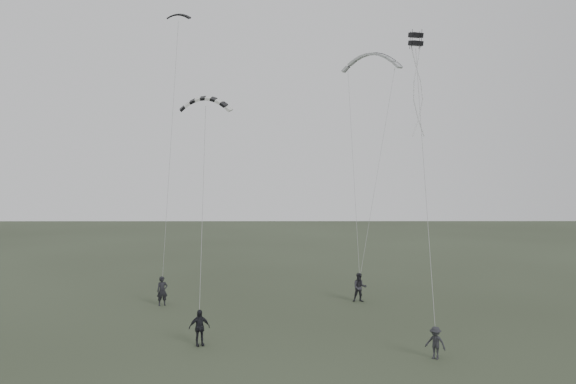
{
  "coord_description": "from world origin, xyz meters",
  "views": [
    {
      "loc": [
        1.6,
        -28.26,
        8.55
      ],
      "look_at": [
        1.71,
        5.47,
        7.37
      ],
      "focal_mm": 35.0,
      "sensor_mm": 36.0,
      "label": 1
    }
  ],
  "objects_px": {
    "flyer_left": "(162,291)",
    "flyer_far": "(435,343)",
    "kite_dark_small": "(178,15)",
    "kite_striped": "(206,98)",
    "kite_box": "(416,39)",
    "flyer_right": "(360,287)",
    "kite_pale_large": "(371,54)",
    "flyer_center": "(199,328)"
  },
  "relations": [
    {
      "from": "flyer_far",
      "to": "kite_box",
      "type": "bearing_deg",
      "value": 123.18
    },
    {
      "from": "flyer_left",
      "to": "kite_pale_large",
      "type": "height_order",
      "value": "kite_pale_large"
    },
    {
      "from": "flyer_right",
      "to": "kite_striped",
      "type": "distance_m",
      "value": 15.82
    },
    {
      "from": "kite_box",
      "to": "flyer_left",
      "type": "bearing_deg",
      "value": 140.77
    },
    {
      "from": "kite_striped",
      "to": "kite_box",
      "type": "height_order",
      "value": "kite_box"
    },
    {
      "from": "flyer_center",
      "to": "kite_box",
      "type": "bearing_deg",
      "value": -3.97
    },
    {
      "from": "flyer_center",
      "to": "flyer_right",
      "type": "bearing_deg",
      "value": 24.34
    },
    {
      "from": "flyer_right",
      "to": "flyer_left",
      "type": "bearing_deg",
      "value": -176.89
    },
    {
      "from": "kite_dark_small",
      "to": "kite_striped",
      "type": "xyz_separation_m",
      "value": [
        2.84,
        -6.89,
        -6.65
      ]
    },
    {
      "from": "kite_box",
      "to": "flyer_far",
      "type": "bearing_deg",
      "value": -114.29
    },
    {
      "from": "flyer_left",
      "to": "kite_dark_small",
      "type": "height_order",
      "value": "kite_dark_small"
    },
    {
      "from": "flyer_left",
      "to": "kite_box",
      "type": "distance_m",
      "value": 21.73
    },
    {
      "from": "flyer_right",
      "to": "kite_pale_large",
      "type": "height_order",
      "value": "kite_pale_large"
    },
    {
      "from": "kite_dark_small",
      "to": "kite_box",
      "type": "height_order",
      "value": "kite_dark_small"
    },
    {
      "from": "flyer_right",
      "to": "kite_box",
      "type": "xyz_separation_m",
      "value": [
        2.25,
        -5.79,
        14.89
      ]
    },
    {
      "from": "flyer_far",
      "to": "kite_box",
      "type": "relative_size",
      "value": 2.14
    },
    {
      "from": "flyer_left",
      "to": "kite_box",
      "type": "bearing_deg",
      "value": -40.23
    },
    {
      "from": "flyer_far",
      "to": "kite_striped",
      "type": "distance_m",
      "value": 17.96
    },
    {
      "from": "flyer_left",
      "to": "kite_striped",
      "type": "distance_m",
      "value": 12.82
    },
    {
      "from": "kite_pale_large",
      "to": "kite_striped",
      "type": "distance_m",
      "value": 15.64
    },
    {
      "from": "kite_dark_small",
      "to": "kite_pale_large",
      "type": "xyz_separation_m",
      "value": [
        13.82,
        3.24,
        -2.02
      ]
    },
    {
      "from": "kite_striped",
      "to": "kite_box",
      "type": "relative_size",
      "value": 4.25
    },
    {
      "from": "flyer_far",
      "to": "kite_pale_large",
      "type": "bearing_deg",
      "value": 127.49
    },
    {
      "from": "kite_pale_large",
      "to": "flyer_right",
      "type": "bearing_deg",
      "value": -81.29
    },
    {
      "from": "flyer_left",
      "to": "flyer_right",
      "type": "xyz_separation_m",
      "value": [
        12.82,
        0.99,
        0.01
      ]
    },
    {
      "from": "flyer_center",
      "to": "kite_box",
      "type": "height_order",
      "value": "kite_box"
    },
    {
      "from": "flyer_center",
      "to": "flyer_far",
      "type": "bearing_deg",
      "value": -31.59
    },
    {
      "from": "flyer_left",
      "to": "kite_dark_small",
      "type": "distance_m",
      "value": 18.81
    },
    {
      "from": "flyer_left",
      "to": "kite_dark_small",
      "type": "xyz_separation_m",
      "value": [
        0.52,
        3.35,
        18.5
      ]
    },
    {
      "from": "flyer_center",
      "to": "kite_pale_large",
      "type": "height_order",
      "value": "kite_pale_large"
    },
    {
      "from": "flyer_center",
      "to": "kite_dark_small",
      "type": "height_order",
      "value": "kite_dark_small"
    },
    {
      "from": "flyer_right",
      "to": "kite_dark_small",
      "type": "xyz_separation_m",
      "value": [
        -12.3,
        2.35,
        18.49
      ]
    },
    {
      "from": "flyer_far",
      "to": "kite_box",
      "type": "xyz_separation_m",
      "value": [
        0.27,
        5.57,
        15.1
      ]
    },
    {
      "from": "kite_dark_small",
      "to": "kite_striped",
      "type": "relative_size",
      "value": 0.54
    },
    {
      "from": "kite_dark_small",
      "to": "kite_striped",
      "type": "height_order",
      "value": "kite_dark_small"
    },
    {
      "from": "flyer_left",
      "to": "flyer_far",
      "type": "relative_size",
      "value": 1.26
    },
    {
      "from": "flyer_center",
      "to": "kite_box",
      "type": "relative_size",
      "value": 2.56
    },
    {
      "from": "kite_dark_small",
      "to": "flyer_far",
      "type": "bearing_deg",
      "value": -40.45
    },
    {
      "from": "kite_striped",
      "to": "kite_box",
      "type": "distance_m",
      "value": 12.17
    },
    {
      "from": "flyer_right",
      "to": "kite_pale_large",
      "type": "relative_size",
      "value": 0.42
    },
    {
      "from": "flyer_right",
      "to": "kite_box",
      "type": "height_order",
      "value": "kite_box"
    },
    {
      "from": "flyer_right",
      "to": "kite_box",
      "type": "bearing_deg",
      "value": -70.11
    }
  ]
}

